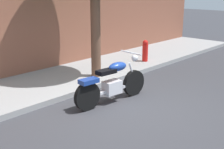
# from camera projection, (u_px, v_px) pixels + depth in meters

# --- Properties ---
(ground_plane) EXTENTS (60.00, 60.00, 0.00)m
(ground_plane) POSITION_uv_depth(u_px,v_px,m) (127.00, 108.00, 6.98)
(ground_plane) COLOR #38383D
(sidewalk) EXTENTS (18.47, 2.43, 0.14)m
(sidewalk) POSITION_uv_depth(u_px,v_px,m) (56.00, 81.00, 8.70)
(sidewalk) COLOR #949494
(sidewalk) RESTS_ON ground
(motorcycle) EXTENTS (2.15, 0.70, 1.16)m
(motorcycle) POSITION_uv_depth(u_px,v_px,m) (112.00, 83.00, 7.21)
(motorcycle) COLOR black
(motorcycle) RESTS_ON ground
(fire_hydrant) EXTENTS (0.20, 0.20, 0.91)m
(fire_hydrant) POSITION_uv_depth(u_px,v_px,m) (145.00, 53.00, 10.69)
(fire_hydrant) COLOR red
(fire_hydrant) RESTS_ON ground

